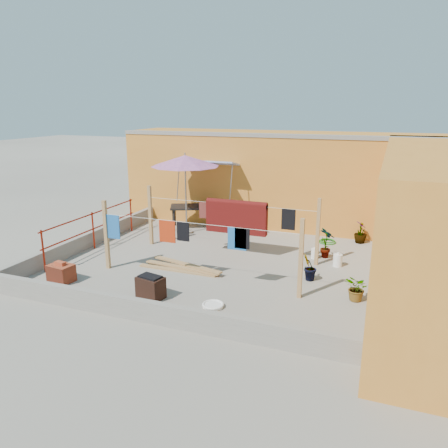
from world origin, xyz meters
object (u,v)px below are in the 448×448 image
Objects in this scene: patio_umbrella at (185,161)px; brick_stack at (61,273)px; plant_back_a at (251,223)px; green_hose at (327,241)px; water_jug_b at (338,260)px; outdoor_table at (195,208)px; water_jug_a at (315,253)px; brazier at (151,287)px; white_basin at (213,305)px.

patio_umbrella is 5.38m from brick_stack.
patio_umbrella is at bearing 78.29° from brick_stack.
plant_back_a is at bearing 61.62° from brick_stack.
green_hose is at bearing -2.67° from plant_back_a.
water_jug_b is (5.06, -1.38, -2.21)m from patio_umbrella.
outdoor_table is 4.93× the size of water_jug_b.
plant_back_a is (-3.07, 2.10, 0.18)m from water_jug_b.
outdoor_table is 4.73m from water_jug_a.
brick_stack is at bearing -101.71° from patio_umbrella.
water_jug_a is at bearing -12.54° from patio_umbrella.
water_jug_b is (0.67, -0.41, 0.02)m from water_jug_a.
outdoor_table is 2.96× the size of brick_stack.
brick_stack is (-1.00, -4.82, -2.16)m from patio_umbrella.
water_jug_b is at bearing 44.08° from brazier.
water_jug_b is 0.54× the size of plant_back_a.
patio_umbrella is 1.54× the size of outdoor_table.
water_jug_b reaches higher than white_basin.
patio_umbrella is at bearing 164.72° from water_jug_b.
water_jug_a is 1.59m from green_hose.
plant_back_a is at bearing 1.07° from outdoor_table.
outdoor_table reaches higher than brick_stack.
water_jug_b is (3.59, 3.47, -0.09)m from brazier.
brazier is 2.01× the size of water_jug_a.
brazier is 4.85m from water_jug_a.
white_basin is (3.93, 0.03, -0.17)m from brick_stack.
plant_back_a is (-2.52, 0.12, 0.31)m from green_hose.
brick_stack is 7.74m from green_hose.
brazier is at bearing -177.54° from white_basin.
water_jug_b is at bearing -22.18° from outdoor_table.
water_jug_a is at bearing 68.97° from white_basin.
white_basin is at bearing -122.04° from water_jug_b.
patio_umbrella is 2.93m from plant_back_a.
outdoor_table reaches higher than water_jug_a.
plant_back_a is at bearing 84.71° from brazier.
brazier reaches higher than green_hose.
water_jug_a is at bearing -35.24° from plant_back_a.
brick_stack is 1.17× the size of green_hose.
patio_umbrella reaches higher than water_jug_a.
green_hose is (1.59, 5.39, -0.01)m from white_basin.
brazier is 1.72× the size of water_jug_b.
white_basin is 0.87× the size of green_hose.
brazier is 5.60m from plant_back_a.
brazier is at bearing -135.92° from water_jug_b.
brazier is 1.21× the size of green_hose.
outdoor_table is 3.97× the size of white_basin.
white_basin is 5.60m from plant_back_a.
brick_stack is 1.95× the size of water_jug_a.
water_jug_a is at bearing 35.46° from brick_stack.
white_basin is 0.66× the size of plant_back_a.
water_jug_b reaches higher than green_hose.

